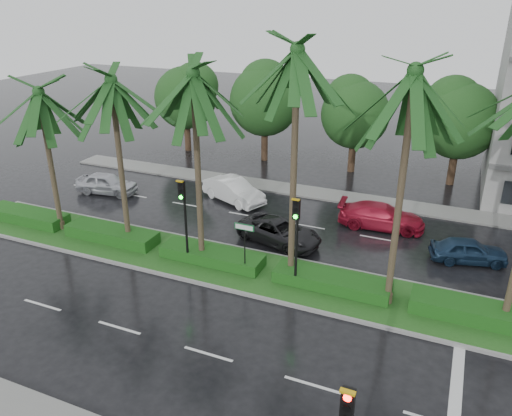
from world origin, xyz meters
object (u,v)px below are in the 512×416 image
at_px(car_silver, 107,183).
at_px(car_blue, 469,250).
at_px(street_sign, 244,237).
at_px(car_darkgrey, 279,231).
at_px(car_red, 381,216).
at_px(car_white, 234,190).
at_px(signal_median_left, 184,210).

xyz_separation_m(car_silver, car_blue, (22.33, -0.50, -0.07)).
distance_m(street_sign, car_darkgrey, 4.24).
relative_size(car_darkgrey, car_red, 0.97).
distance_m(car_darkgrey, car_red, 6.13).
bearing_deg(street_sign, car_white, 118.73).
xyz_separation_m(car_white, car_darkgrey, (4.71, -4.24, -0.10)).
relative_size(street_sign, car_blue, 0.72).
distance_m(street_sign, car_blue, 11.18).
relative_size(signal_median_left, car_darkgrey, 0.94).
bearing_deg(car_blue, car_white, 64.96).
distance_m(car_silver, car_white, 8.57).
bearing_deg(car_darkgrey, street_sign, -167.68).
bearing_deg(car_darkgrey, car_silver, 95.60).
bearing_deg(signal_median_left, car_blue, 25.18).
height_order(signal_median_left, car_blue, signal_median_left).
xyz_separation_m(car_silver, car_red, (17.66, 1.79, 0.00)).
height_order(car_silver, car_red, car_red).
bearing_deg(car_darkgrey, car_blue, -64.19).
xyz_separation_m(car_darkgrey, car_red, (4.63, 4.02, 0.05)).
bearing_deg(car_silver, signal_median_left, -131.09).
height_order(car_silver, car_darkgrey, car_silver).
height_order(signal_median_left, car_red, signal_median_left).
xyz_separation_m(car_silver, car_darkgrey, (13.04, -2.23, -0.05)).
bearing_deg(car_silver, car_white, -84.55).
bearing_deg(signal_median_left, car_darkgrey, 52.32).
relative_size(signal_median_left, car_silver, 1.07).
xyz_separation_m(street_sign, car_silver, (-12.83, 6.19, -1.43)).
distance_m(signal_median_left, car_darkgrey, 5.75).
bearing_deg(car_red, car_blue, -120.48).
bearing_deg(street_sign, car_blue, 30.94).
xyz_separation_m(car_white, car_red, (9.33, -0.22, -0.05)).
xyz_separation_m(street_sign, car_white, (-4.50, 8.21, -1.38)).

